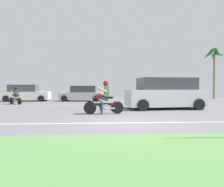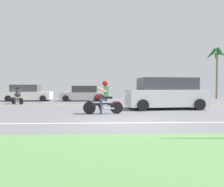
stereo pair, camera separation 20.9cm
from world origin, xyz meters
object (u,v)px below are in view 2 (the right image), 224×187
at_px(palm_tree_0, 217,56).
at_px(suv_nearby, 166,94).
at_px(parked_car_1, 84,94).
at_px(parked_car_0, 28,93).
at_px(motorcyclist_distant, 17,97).
at_px(motorcyclist, 103,100).

bearing_deg(palm_tree_0, suv_nearby, -131.10).
bearing_deg(parked_car_1, palm_tree_0, 11.14).
distance_m(parked_car_0, parked_car_1, 5.28).
bearing_deg(motorcyclist_distant, parked_car_0, 98.31).
height_order(parked_car_0, parked_car_1, parked_car_0).
bearing_deg(parked_car_1, suv_nearby, -52.11).
bearing_deg(palm_tree_0, motorcyclist_distant, -161.87).
height_order(motorcyclist, motorcyclist_distant, motorcyclist).
height_order(parked_car_1, palm_tree_0, palm_tree_0).
height_order(motorcyclist, parked_car_1, motorcyclist).
relative_size(suv_nearby, motorcyclist_distant, 3.59).
bearing_deg(suv_nearby, motorcyclist_distant, 159.82).
xyz_separation_m(parked_car_1, motorcyclist_distant, (-4.75, -3.45, -0.10)).
bearing_deg(suv_nearby, palm_tree_0, 48.90).
height_order(parked_car_0, palm_tree_0, palm_tree_0).
distance_m(suv_nearby, parked_car_0, 13.23).
bearing_deg(parked_car_0, motorcyclist, -53.30).
bearing_deg(suv_nearby, parked_car_1, 127.89).
height_order(suv_nearby, parked_car_1, suv_nearby).
height_order(suv_nearby, parked_car_0, suv_nearby).
xyz_separation_m(motorcyclist, motorcyclist_distant, (-6.66, 6.03, -0.11)).
height_order(palm_tree_0, motorcyclist_distant, palm_tree_0).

